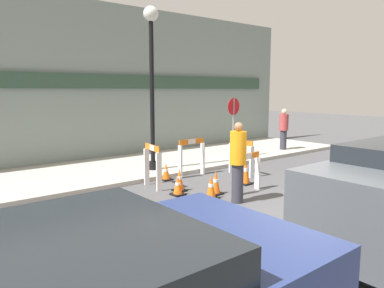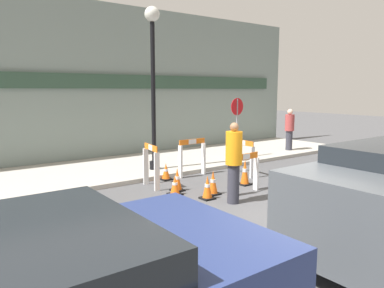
{
  "view_description": "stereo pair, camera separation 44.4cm",
  "coord_description": "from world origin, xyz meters",
  "px_view_note": "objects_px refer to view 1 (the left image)",
  "views": [
    {
      "loc": [
        -5.91,
        -4.01,
        2.51
      ],
      "look_at": [
        0.62,
        4.06,
        1.0
      ],
      "focal_mm": 35.0,
      "sensor_mm": 36.0,
      "label": 1
    },
    {
      "loc": [
        -5.56,
        -4.28,
        2.51
      ],
      "look_at": [
        0.62,
        4.06,
        1.0
      ],
      "focal_mm": 35.0,
      "sensor_mm": 36.0,
      "label": 2
    }
  ],
  "objects_px": {
    "person_worker": "(238,160)",
    "person_pedestrian": "(284,128)",
    "stop_sign": "(233,118)",
    "streetlamp_post": "(152,66)"
  },
  "relations": [
    {
      "from": "stop_sign",
      "to": "person_worker",
      "type": "relative_size",
      "value": 1.16
    },
    {
      "from": "stop_sign",
      "to": "person_pedestrian",
      "type": "relative_size",
      "value": 1.29
    },
    {
      "from": "stop_sign",
      "to": "person_pedestrian",
      "type": "xyz_separation_m",
      "value": [
        2.85,
        -0.01,
        -0.54
      ]
    },
    {
      "from": "stop_sign",
      "to": "streetlamp_post",
      "type": "bearing_deg",
      "value": -5.2
    },
    {
      "from": "person_worker",
      "to": "person_pedestrian",
      "type": "height_order",
      "value": "person_worker"
    },
    {
      "from": "person_worker",
      "to": "stop_sign",
      "type": "bearing_deg",
      "value": -25.73
    },
    {
      "from": "stop_sign",
      "to": "person_worker",
      "type": "height_order",
      "value": "stop_sign"
    },
    {
      "from": "person_worker",
      "to": "person_pedestrian",
      "type": "distance_m",
      "value": 7.28
    },
    {
      "from": "stop_sign",
      "to": "person_pedestrian",
      "type": "height_order",
      "value": "stop_sign"
    },
    {
      "from": "person_worker",
      "to": "person_pedestrian",
      "type": "xyz_separation_m",
      "value": [
        6.34,
        3.6,
        0.02
      ]
    }
  ]
}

